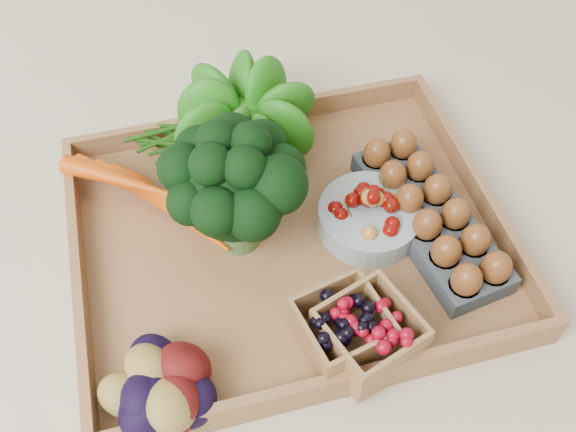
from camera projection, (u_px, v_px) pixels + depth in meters
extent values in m
plane|color=beige|center=(288.00, 243.00, 0.86)|extent=(4.00, 4.00, 0.00)
cube|color=#94663E|center=(288.00, 240.00, 0.86)|extent=(0.55, 0.45, 0.01)
sphere|color=#145D0E|center=(245.00, 112.00, 0.90)|extent=(0.13, 0.13, 0.13)
cylinder|color=#8C9EA5|center=(369.00, 218.00, 0.85)|extent=(0.14, 0.14, 0.04)
cube|color=#3B434B|center=(429.00, 219.00, 0.85)|extent=(0.13, 0.28, 0.03)
cube|color=black|center=(342.00, 328.00, 0.73)|extent=(0.11, 0.11, 0.06)
cube|color=maroon|center=(369.00, 335.00, 0.72)|extent=(0.12, 0.12, 0.07)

